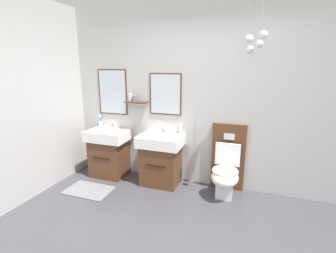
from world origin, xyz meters
name	(u,v)px	position (x,y,z in m)	size (l,w,h in m)	color
wall_back	(208,97)	(-0.01, 1.76, 1.36)	(4.64, 0.63, 2.71)	#B7B5B2
bath_mat	(89,190)	(-1.58, 0.89, 0.01)	(0.68, 0.44, 0.01)	slate
vanity_sink_left	(109,151)	(-1.58, 1.49, 0.41)	(0.66, 0.50, 0.78)	#56331E
tap_on_left_sink	(114,124)	(-1.58, 1.68, 0.85)	(0.03, 0.13, 0.11)	silver
vanity_sink_right	(161,158)	(-0.65, 1.49, 0.41)	(0.66, 0.50, 0.78)	#56331E
tap_on_right_sink	(165,128)	(-0.65, 1.68, 0.85)	(0.03, 0.13, 0.11)	silver
toilet	(226,169)	(0.34, 1.50, 0.38)	(0.48, 0.62, 1.00)	#56331E
toothbrush_cup	(101,123)	(-1.83, 1.66, 0.84)	(0.07, 0.07, 0.21)	silver
soap_dispenser	(181,129)	(-0.39, 1.67, 0.86)	(0.06, 0.06, 0.19)	white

